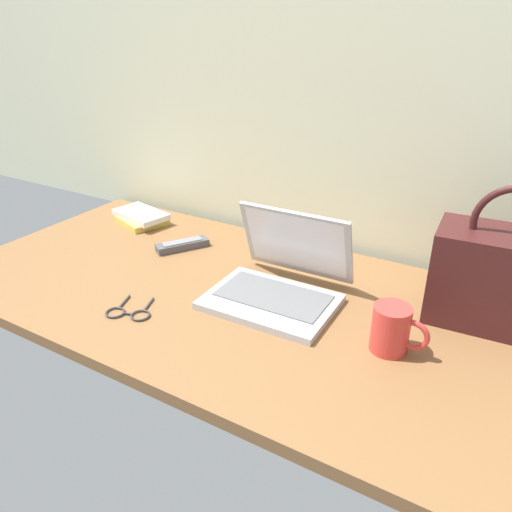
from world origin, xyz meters
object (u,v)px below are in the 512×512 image
object	(u,v)px
laptop	(280,280)
book_stack	(141,217)
remote_control_near	(182,245)
handbag	(503,278)
coffee_mug	(392,329)
eyeglasses	(128,313)

from	to	relation	value
laptop	book_stack	size ratio (longest dim) A/B	1.52
remote_control_near	handbag	xyz separation A→B (m)	(0.87, 0.04, 0.10)
handbag	book_stack	world-z (taller)	handbag
coffee_mug	remote_control_near	world-z (taller)	coffee_mug
coffee_mug	handbag	xyz separation A→B (m)	(0.17, 0.22, 0.06)
laptop	coffee_mug	world-z (taller)	laptop
remote_control_near	laptop	bearing A→B (deg)	-14.73
eyeglasses	handbag	size ratio (longest dim) A/B	0.39
coffee_mug	handbag	bearing A→B (deg)	52.11
coffee_mug	book_stack	bearing A→B (deg)	163.75
remote_control_near	book_stack	xyz separation A→B (m)	(-0.25, 0.10, 0.01)
laptop	handbag	size ratio (longest dim) A/B	0.95
laptop	remote_control_near	xyz separation A→B (m)	(-0.39, 0.10, -0.03)
remote_control_near	handbag	bearing A→B (deg)	2.83
eyeglasses	handbag	xyz separation A→B (m)	(0.75, 0.40, 0.11)
remote_control_near	eyeglasses	size ratio (longest dim) A/B	1.25
eyeglasses	handbag	world-z (taller)	handbag
eyeglasses	remote_control_near	bearing A→B (deg)	108.52
remote_control_near	eyeglasses	world-z (taller)	remote_control_near
coffee_mug	book_stack	distance (m)	0.99
remote_control_near	eyeglasses	bearing A→B (deg)	-71.48
book_stack	coffee_mug	bearing A→B (deg)	-16.25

